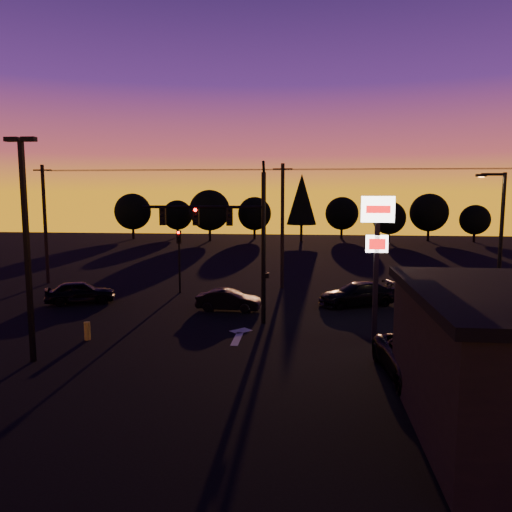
# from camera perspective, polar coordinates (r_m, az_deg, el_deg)

# --- Properties ---
(ground) EXTENTS (120.00, 120.00, 0.00)m
(ground) POSITION_cam_1_polar(r_m,az_deg,el_deg) (23.36, -3.74, -10.10)
(ground) COLOR black
(ground) RESTS_ON ground
(lane_arrow) EXTENTS (1.20, 3.10, 0.01)m
(lane_arrow) POSITION_cam_1_polar(r_m,az_deg,el_deg) (24.86, -1.95, -8.99)
(lane_arrow) COLOR beige
(lane_arrow) RESTS_ON ground
(traffic_signal_mast) EXTENTS (6.79, 0.52, 8.58)m
(traffic_signal_mast) POSITION_cam_1_polar(r_m,az_deg,el_deg) (26.32, -2.61, 2.85)
(traffic_signal_mast) COLOR black
(traffic_signal_mast) RESTS_ON ground
(secondary_signal) EXTENTS (0.30, 0.31, 4.35)m
(secondary_signal) POSITION_cam_1_polar(r_m,az_deg,el_deg) (34.82, -8.78, 0.45)
(secondary_signal) COLOR black
(secondary_signal) RESTS_ON ground
(parking_lot_light) EXTENTS (1.25, 0.30, 9.14)m
(parking_lot_light) POSITION_cam_1_polar(r_m,az_deg,el_deg) (22.11, -24.79, 2.19)
(parking_lot_light) COLOR black
(parking_lot_light) RESTS_ON ground
(pylon_sign) EXTENTS (1.50, 0.28, 6.80)m
(pylon_sign) POSITION_cam_1_polar(r_m,az_deg,el_deg) (23.78, 13.67, 2.11)
(pylon_sign) COLOR black
(pylon_sign) RESTS_ON ground
(streetlight) EXTENTS (1.55, 0.35, 8.00)m
(streetlight) POSITION_cam_1_polar(r_m,az_deg,el_deg) (29.40, 26.02, 1.58)
(streetlight) COLOR black
(streetlight) RESTS_ON ground
(utility_pole_0) EXTENTS (1.40, 0.26, 9.00)m
(utility_pole_0) POSITION_cam_1_polar(r_m,az_deg,el_deg) (41.10, -22.96, 3.42)
(utility_pole_0) COLOR black
(utility_pole_0) RESTS_ON ground
(utility_pole_1) EXTENTS (1.40, 0.26, 9.00)m
(utility_pole_1) POSITION_cam_1_polar(r_m,az_deg,el_deg) (36.09, 3.03, 3.53)
(utility_pole_1) COLOR black
(utility_pole_1) RESTS_ON ground
(power_wires) EXTENTS (36.00, 1.22, 0.07)m
(power_wires) POSITION_cam_1_polar(r_m,az_deg,el_deg) (36.04, 3.08, 9.84)
(power_wires) COLOR black
(power_wires) RESTS_ON ground
(bollard) EXTENTS (0.29, 0.29, 0.86)m
(bollard) POSITION_cam_1_polar(r_m,az_deg,el_deg) (25.28, -18.72, -8.11)
(bollard) COLOR yellow
(bollard) RESTS_ON ground
(tree_0) EXTENTS (5.36, 5.36, 6.74)m
(tree_0) POSITION_cam_1_polar(r_m,az_deg,el_deg) (76.49, -13.92, 4.95)
(tree_0) COLOR black
(tree_0) RESTS_ON ground
(tree_1) EXTENTS (4.54, 4.54, 5.71)m
(tree_1) POSITION_cam_1_polar(r_m,az_deg,el_deg) (77.60, -8.97, 4.64)
(tree_1) COLOR black
(tree_1) RESTS_ON ground
(tree_2) EXTENTS (5.77, 5.78, 7.26)m
(tree_2) POSITION_cam_1_polar(r_m,az_deg,el_deg) (71.35, -5.32, 5.23)
(tree_2) COLOR black
(tree_2) RESTS_ON ground
(tree_3) EXTENTS (4.95, 4.95, 6.22)m
(tree_3) POSITION_cam_1_polar(r_m,az_deg,el_deg) (74.44, -0.17, 4.86)
(tree_3) COLOR black
(tree_3) RESTS_ON ground
(tree_4) EXTENTS (4.18, 4.18, 9.50)m
(tree_4) POSITION_cam_1_polar(r_m,az_deg,el_deg) (70.98, 5.24, 6.47)
(tree_4) COLOR black
(tree_4) RESTS_ON ground
(tree_5) EXTENTS (4.95, 4.95, 6.22)m
(tree_5) POSITION_cam_1_polar(r_m,az_deg,el_deg) (76.22, 9.79, 4.82)
(tree_5) COLOR black
(tree_5) RESTS_ON ground
(tree_6) EXTENTS (4.54, 4.54, 5.71)m
(tree_6) POSITION_cam_1_polar(r_m,az_deg,el_deg) (70.95, 14.97, 4.24)
(tree_6) COLOR black
(tree_6) RESTS_ON ground
(tree_7) EXTENTS (5.36, 5.36, 6.74)m
(tree_7) POSITION_cam_1_polar(r_m,az_deg,el_deg) (75.03, 19.17, 4.72)
(tree_7) COLOR black
(tree_7) RESTS_ON ground
(tree_8) EXTENTS (4.12, 4.12, 5.19)m
(tree_8) POSITION_cam_1_polar(r_m,az_deg,el_deg) (75.73, 23.74, 3.81)
(tree_8) COLOR black
(tree_8) RESTS_ON ground
(car_left) EXTENTS (4.54, 3.18, 1.44)m
(car_left) POSITION_cam_1_polar(r_m,az_deg,el_deg) (33.42, -19.45, -3.90)
(car_left) COLOR black
(car_left) RESTS_ON ground
(car_mid) EXTENTS (3.86, 1.54, 1.25)m
(car_mid) POSITION_cam_1_polar(r_m,az_deg,el_deg) (29.71, -3.15, -5.04)
(car_mid) COLOR black
(car_mid) RESTS_ON ground
(car_right) EXTENTS (5.31, 3.64, 1.43)m
(car_right) POSITION_cam_1_polar(r_m,az_deg,el_deg) (31.59, 11.53, -4.27)
(car_right) COLOR black
(car_right) RESTS_ON ground
(suv_parked) EXTENTS (3.00, 5.60, 1.49)m
(suv_parked) POSITION_cam_1_polar(r_m,az_deg,el_deg) (20.03, 18.11, -11.21)
(suv_parked) COLOR black
(suv_parked) RESTS_ON ground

